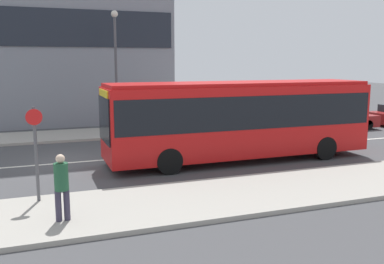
% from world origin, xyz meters
% --- Properties ---
extents(ground_plane, '(120.00, 120.00, 0.00)m').
position_xyz_m(ground_plane, '(0.00, 0.00, 0.00)').
color(ground_plane, '#444447').
extents(sidewalk_near, '(44.00, 3.50, 0.13)m').
position_xyz_m(sidewalk_near, '(0.00, -6.25, 0.07)').
color(sidewalk_near, '#A39E93').
rests_on(sidewalk_near, ground_plane).
extents(sidewalk_far, '(44.00, 3.50, 0.13)m').
position_xyz_m(sidewalk_far, '(0.00, 6.25, 0.07)').
color(sidewalk_far, '#A39E93').
rests_on(sidewalk_far, ground_plane).
extents(lane_centerline, '(41.80, 0.16, 0.01)m').
position_xyz_m(lane_centerline, '(0.00, 0.00, 0.00)').
color(lane_centerline, silver).
rests_on(lane_centerline, ground_plane).
extents(city_bus, '(10.84, 2.57, 3.19)m').
position_xyz_m(city_bus, '(6.36, -1.93, 1.84)').
color(city_bus, red).
rests_on(city_bus, ground_plane).
extents(parked_car_0, '(4.40, 1.88, 1.30)m').
position_xyz_m(parked_car_0, '(15.58, 3.26, 0.62)').
color(parked_car_0, maroon).
rests_on(parked_car_0, ground_plane).
extents(pedestrian_near_stop, '(0.35, 0.34, 1.66)m').
position_xyz_m(pedestrian_near_stop, '(-0.86, -6.81, 1.07)').
color(pedestrian_near_stop, '#383347').
rests_on(pedestrian_near_stop, sidewalk_near).
extents(bus_stop_sign, '(0.44, 0.12, 2.64)m').
position_xyz_m(bus_stop_sign, '(-1.40, -5.01, 1.68)').
color(bus_stop_sign, '#4C4C51').
rests_on(bus_stop_sign, sidewalk_near).
extents(street_lamp, '(0.36, 0.36, 6.49)m').
position_xyz_m(street_lamp, '(2.81, 5.64, 4.12)').
color(street_lamp, '#4C4C51').
rests_on(street_lamp, sidewalk_far).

